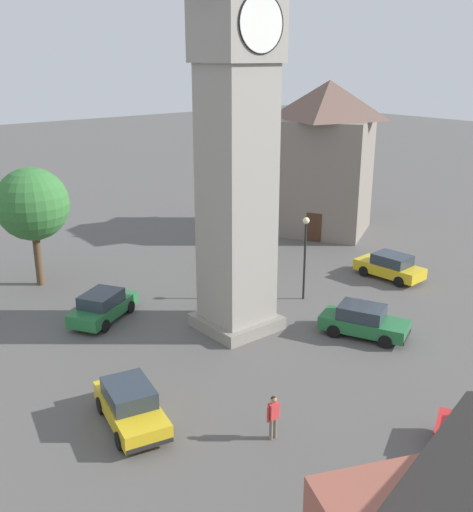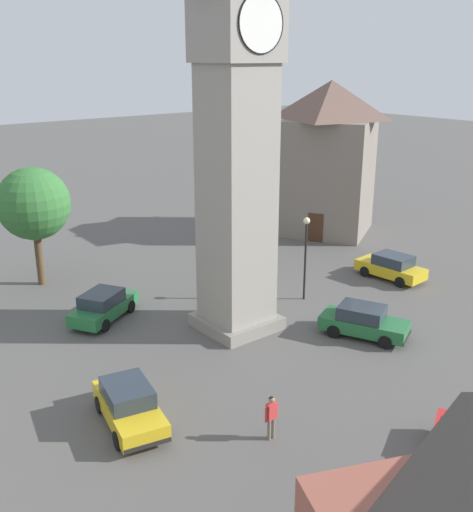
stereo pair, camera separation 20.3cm
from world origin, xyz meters
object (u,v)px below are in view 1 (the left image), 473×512
Objects in this scene: tree at (32,205)px; building_shop_left at (327,157)px; car_white_side at (390,266)px; lamp_post at (305,244)px; car_red_corner at (130,405)px; clock_tower at (236,48)px; car_black_far at (363,321)px; car_blue_kerb at (103,306)px; pedestrian at (273,414)px.

building_shop_left is at bearing -7.29° from tree.
building_shop_left reaches higher than car_white_side.
car_white_side is at bearing -9.14° from lamp_post.
clock_tower is at bearing 25.62° from car_red_corner.
building_shop_left is (4.59, 9.66, 4.93)m from car_white_side.
car_white_side and car_black_far have the same top height.
building_shop_left is at bearing 28.20° from car_red_corner.
clock_tower reaches higher than car_blue_kerb.
lamp_post is at bearing 18.13° from car_red_corner.
car_red_corner is 0.39× the size of building_shop_left.
pedestrian is 27.33m from building_shop_left.
tree is at bearing 119.58° from car_black_far.
car_blue_kerb is 12.97m from car_black_far.
car_red_corner is 14.26m from lamp_post.
car_white_side is at bearing -115.39° from building_shop_left.
building_shop_left is 14.16m from lamp_post.
car_black_far is (12.28, -0.68, 0.00)m from car_red_corner.
car_white_side is 6.85m from lamp_post.
car_red_corner is at bearing 130.56° from pedestrian.
tree is (2.95, 15.75, 4.07)m from car_red_corner.
lamp_post is at bearing -24.36° from car_blue_kerb.
car_blue_kerb is at bearing -85.65° from tree.
lamp_post is (9.88, -4.47, 2.39)m from car_blue_kerb.
building_shop_left is at bearing 11.34° from car_blue_kerb.
lamp_post is at bearing 39.91° from pedestrian.
building_shop_left is 2.39× the size of lamp_post.
pedestrian is at bearing -88.73° from tree.
clock_tower is 5.09× the size of car_red_corner.
lamp_post reaches higher than car_white_side.
car_black_far is at bearing -47.28° from car_blue_kerb.
car_white_side is at bearing 24.17° from pedestrian.
clock_tower is 16.87m from car_white_side.
building_shop_left is (24.28, 13.02, 4.93)m from car_red_corner.
lamp_post reaches higher than car_red_corner.
building_shop_left is at bearing 64.61° from car_white_side.
building_shop_left reaches higher than tree.
lamp_post is at bearing 170.86° from car_white_side.
building_shop_left is (20.89, 16.98, 4.68)m from pedestrian.
car_red_corner is 27.99m from building_shop_left.
pedestrian reaches higher than car_blue_kerb.
tree is 1.48× the size of lamp_post.
building_shop_left is at bearing 29.47° from clock_tower.
lamp_post is (5.15, 0.44, -9.95)m from clock_tower.
car_red_corner is 5.22m from pedestrian.
pedestrian is 0.15× the size of building_shop_left.
car_red_corner is at bearing -100.63° from tree.
tree is at bearing 143.50° from car_white_side.
clock_tower reaches higher than building_shop_left.
car_red_corner is 16.53m from tree.
tree reaches higher than lamp_post.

